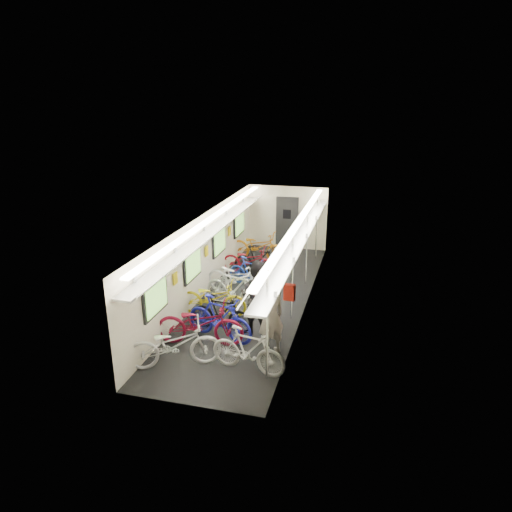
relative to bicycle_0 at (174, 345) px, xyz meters
The scene contains 16 objects.
train_car_shell 4.70m from the bicycle_0, 84.95° to the left, with size 10.00×10.00×10.00m.
bicycle_0 is the anchor object (origin of this frame).
bicycle_1 1.47m from the bicycle_0, 68.05° to the left, with size 0.51×1.81×1.09m, color #1D21AF.
bicycle_2 1.03m from the bicycle_0, 79.27° to the left, with size 0.72×2.05×1.08m, color maroon.
bicycle_3 1.82m from the bicycle_0, 75.40° to the left, with size 0.45×1.61×0.96m, color black.
bicycle_4 2.57m from the bicycle_0, 91.07° to the left, with size 0.64×1.83×0.96m, color gold.
bicycle_5 3.08m from the bicycle_0, 82.87° to the left, with size 0.54×1.91×1.15m, color silver.
bicycle_6 3.95m from the bicycle_0, 87.12° to the left, with size 0.70×2.01×1.06m, color silver.
bicycle_7 4.72m from the bicycle_0, 85.02° to the left, with size 0.44×1.54×0.93m, color #1B3AA5.
bicycle_8 5.68m from the bicycle_0, 89.07° to the left, with size 0.63×1.82×0.95m, color maroon.
bicycle_9 5.77m from the bicycle_0, 86.12° to the left, with size 0.46×1.61×0.97m, color black.
bicycle_10 7.05m from the bicycle_0, 89.66° to the left, with size 0.71×2.04×1.07m, color #C77312.
bicycle_11 1.59m from the bicycle_0, ahead, with size 0.47×1.68×1.01m, color silver.
passenger_near 2.17m from the bicycle_0, 29.35° to the left, with size 0.66×0.43×1.80m, color gray.
passenger_mid 2.37m from the bicycle_0, 55.44° to the left, with size 0.90×0.70×1.86m, color black.
backpack 2.81m from the bicycle_0, 36.83° to the left, with size 0.26×0.14×0.38m, color #A71B10.
Camera 1 is at (3.04, -11.66, 5.43)m, focal length 32.00 mm.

